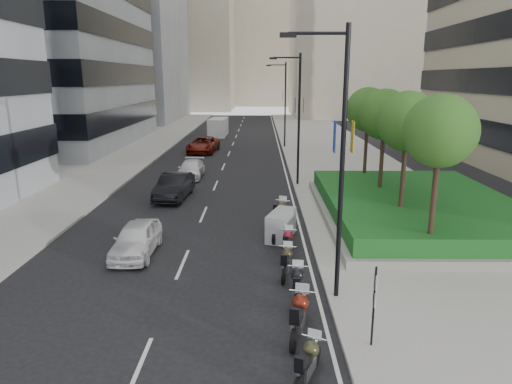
{
  "coord_description": "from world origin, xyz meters",
  "views": [
    {
      "loc": [
        1.69,
        -13.36,
        7.41
      ],
      "look_at": [
        1.47,
        8.17,
        2.0
      ],
      "focal_mm": 32.0,
      "sensor_mm": 36.0,
      "label": 1
    }
  ],
  "objects_px": {
    "parking_sign": "(374,302)",
    "motorcycle_3": "(286,262)",
    "car_b": "(174,186)",
    "car_d": "(203,145)",
    "motorcycle_1": "(299,316)",
    "delivery_van": "(218,128)",
    "car_a": "(136,239)",
    "motorcycle_0": "(308,362)",
    "motorcycle_6": "(280,212)",
    "lamp_post_2": "(284,100)",
    "lamp_post_0": "(338,154)",
    "lamp_post_1": "(297,113)",
    "motorcycle_4": "(287,243)",
    "motorcycle_5": "(281,225)",
    "motorcycle_2": "(297,285)",
    "car_c": "(191,169)"
  },
  "relations": [
    {
      "from": "motorcycle_0",
      "to": "motorcycle_1",
      "type": "bearing_deg",
      "value": 25.78
    },
    {
      "from": "motorcycle_0",
      "to": "motorcycle_4",
      "type": "xyz_separation_m",
      "value": [
        -0.04,
        8.34,
        0.02
      ]
    },
    {
      "from": "motorcycle_6",
      "to": "car_c",
      "type": "bearing_deg",
      "value": 46.89
    },
    {
      "from": "motorcycle_4",
      "to": "motorcycle_6",
      "type": "xyz_separation_m",
      "value": [
        -0.15,
        4.35,
        0.07
      ]
    },
    {
      "from": "motorcycle_1",
      "to": "delivery_van",
      "type": "relative_size",
      "value": 0.42
    },
    {
      "from": "car_c",
      "to": "lamp_post_0",
      "type": "bearing_deg",
      "value": -68.21
    },
    {
      "from": "lamp_post_2",
      "to": "motorcycle_1",
      "type": "distance_m",
      "value": 37.54
    },
    {
      "from": "lamp_post_2",
      "to": "lamp_post_1",
      "type": "bearing_deg",
      "value": -90.0
    },
    {
      "from": "lamp_post_0",
      "to": "car_b",
      "type": "relative_size",
      "value": 1.91
    },
    {
      "from": "car_a",
      "to": "delivery_van",
      "type": "relative_size",
      "value": 0.74
    },
    {
      "from": "motorcycle_6",
      "to": "delivery_van",
      "type": "height_order",
      "value": "delivery_van"
    },
    {
      "from": "motorcycle_5",
      "to": "lamp_post_0",
      "type": "bearing_deg",
      "value": -146.95
    },
    {
      "from": "motorcycle_4",
      "to": "motorcycle_6",
      "type": "relative_size",
      "value": 0.91
    },
    {
      "from": "car_d",
      "to": "delivery_van",
      "type": "height_order",
      "value": "delivery_van"
    },
    {
      "from": "motorcycle_1",
      "to": "car_c",
      "type": "relative_size",
      "value": 0.52
    },
    {
      "from": "lamp_post_1",
      "to": "parking_sign",
      "type": "relative_size",
      "value": 3.6
    },
    {
      "from": "lamp_post_1",
      "to": "motorcycle_4",
      "type": "height_order",
      "value": "lamp_post_1"
    },
    {
      "from": "car_b",
      "to": "car_c",
      "type": "relative_size",
      "value": 1.07
    },
    {
      "from": "motorcycle_1",
      "to": "lamp_post_1",
      "type": "bearing_deg",
      "value": 9.83
    },
    {
      "from": "parking_sign",
      "to": "car_a",
      "type": "relative_size",
      "value": 0.61
    },
    {
      "from": "car_b",
      "to": "motorcycle_5",
      "type": "bearing_deg",
      "value": -44.55
    },
    {
      "from": "lamp_post_0",
      "to": "car_c",
      "type": "height_order",
      "value": "lamp_post_0"
    },
    {
      "from": "motorcycle_4",
      "to": "car_a",
      "type": "height_order",
      "value": "car_a"
    },
    {
      "from": "lamp_post_2",
      "to": "delivery_van",
      "type": "xyz_separation_m",
      "value": [
        -8.01,
        10.09,
        -4.0
      ]
    },
    {
      "from": "motorcycle_0",
      "to": "delivery_van",
      "type": "bearing_deg",
      "value": 31.96
    },
    {
      "from": "lamp_post_0",
      "to": "car_b",
      "type": "height_order",
      "value": "lamp_post_0"
    },
    {
      "from": "lamp_post_1",
      "to": "parking_sign",
      "type": "distance_m",
      "value": 20.33
    },
    {
      "from": "motorcycle_0",
      "to": "motorcycle_1",
      "type": "relative_size",
      "value": 0.8
    },
    {
      "from": "motorcycle_2",
      "to": "car_d",
      "type": "xyz_separation_m",
      "value": [
        -7.11,
        31.8,
        0.22
      ]
    },
    {
      "from": "parking_sign",
      "to": "motorcycle_3",
      "type": "bearing_deg",
      "value": 113.14
    },
    {
      "from": "motorcycle_2",
      "to": "delivery_van",
      "type": "height_order",
      "value": "delivery_van"
    },
    {
      "from": "lamp_post_2",
      "to": "motorcycle_6",
      "type": "bearing_deg",
      "value": -93.1
    },
    {
      "from": "car_a",
      "to": "car_b",
      "type": "height_order",
      "value": "car_b"
    },
    {
      "from": "motorcycle_5",
      "to": "motorcycle_6",
      "type": "xyz_separation_m",
      "value": [
        0.04,
        2.27,
        -0.04
      ]
    },
    {
      "from": "car_b",
      "to": "car_d",
      "type": "bearing_deg",
      "value": 95.94
    },
    {
      "from": "motorcycle_0",
      "to": "motorcycle_4",
      "type": "height_order",
      "value": "motorcycle_4"
    },
    {
      "from": "car_b",
      "to": "motorcycle_3",
      "type": "bearing_deg",
      "value": -56.22
    },
    {
      "from": "motorcycle_1",
      "to": "motorcycle_4",
      "type": "relative_size",
      "value": 1.13
    },
    {
      "from": "lamp_post_0",
      "to": "motorcycle_2",
      "type": "distance_m",
      "value": 4.66
    },
    {
      "from": "motorcycle_5",
      "to": "car_a",
      "type": "xyz_separation_m",
      "value": [
        -6.3,
        -2.01,
        0.03
      ]
    },
    {
      "from": "lamp_post_0",
      "to": "lamp_post_1",
      "type": "distance_m",
      "value": 17.0
    },
    {
      "from": "lamp_post_1",
      "to": "motorcycle_1",
      "type": "bearing_deg",
      "value": -93.92
    },
    {
      "from": "car_a",
      "to": "delivery_van",
      "type": "bearing_deg",
      "value": 90.21
    },
    {
      "from": "motorcycle_3",
      "to": "motorcycle_6",
      "type": "relative_size",
      "value": 0.91
    },
    {
      "from": "lamp_post_1",
      "to": "car_c",
      "type": "relative_size",
      "value": 2.04
    },
    {
      "from": "motorcycle_1",
      "to": "motorcycle_2",
      "type": "relative_size",
      "value": 1.08
    },
    {
      "from": "parking_sign",
      "to": "motorcycle_1",
      "type": "relative_size",
      "value": 1.08
    },
    {
      "from": "motorcycle_1",
      "to": "motorcycle_6",
      "type": "distance_m",
      "value": 10.58
    },
    {
      "from": "parking_sign",
      "to": "motorcycle_6",
      "type": "relative_size",
      "value": 1.11
    },
    {
      "from": "motorcycle_5",
      "to": "car_a",
      "type": "height_order",
      "value": "car_a"
    }
  ]
}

